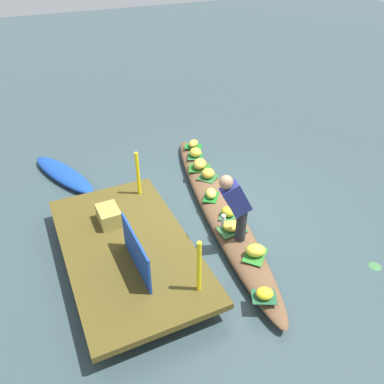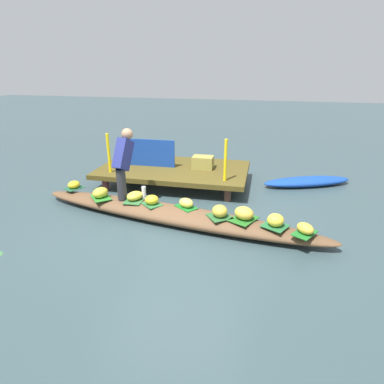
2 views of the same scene
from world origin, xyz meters
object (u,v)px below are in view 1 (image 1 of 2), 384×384
object	(u,v)px
banana_bunch_3	(265,293)
vendor_person	(236,204)
banana_bunch_4	(232,226)
banana_bunch_8	(200,164)
banana_bunch_1	(196,152)
banana_bunch_5	(256,250)
market_banner	(136,252)
moored_boat	(63,174)
banana_bunch_0	(208,173)
banana_bunch_2	(228,212)
banana_bunch_6	(193,143)
banana_bunch_7	(211,193)
vendor_boat	(220,208)
produce_crate	(109,216)
water_bottle	(223,221)

from	to	relation	value
banana_bunch_3	vendor_person	bearing A→B (deg)	-9.43
banana_bunch_4	banana_bunch_8	xyz separation A→B (m)	(1.92, -0.35, 0.02)
banana_bunch_1	banana_bunch_5	size ratio (longest dim) A/B	0.83
banana_bunch_4	banana_bunch_5	world-z (taller)	banana_bunch_5
vendor_person	market_banner	distance (m)	1.58
moored_boat	vendor_person	size ratio (longest dim) A/B	1.63
banana_bunch_0	banana_bunch_8	xyz separation A→B (m)	(0.37, -0.00, 0.00)
banana_bunch_2	market_banner	xyz separation A→B (m)	(-0.61, 1.77, 0.32)
banana_bunch_6	banana_bunch_7	world-z (taller)	banana_bunch_7
banana_bunch_5	moored_boat	bearing A→B (deg)	29.95
banana_bunch_7	vendor_boat	bearing A→B (deg)	-162.63
banana_bunch_1	banana_bunch_8	world-z (taller)	banana_bunch_8
banana_bunch_0	banana_bunch_6	world-z (taller)	banana_bunch_0
banana_bunch_3	produce_crate	distance (m)	2.67
banana_bunch_2	banana_bunch_4	bearing A→B (deg)	161.50
banana_bunch_8	moored_boat	bearing A→B (deg)	64.36
banana_bunch_8	banana_bunch_2	bearing A→B (deg)	171.57
banana_bunch_1	banana_bunch_8	xyz separation A→B (m)	(-0.47, 0.13, 0.00)
vendor_boat	banana_bunch_2	distance (m)	0.44
banana_bunch_4	banana_bunch_8	world-z (taller)	banana_bunch_8
vendor_person	water_bottle	xyz separation A→B (m)	(0.35, -0.01, -0.57)
banana_bunch_4	banana_bunch_2	bearing A→B (deg)	-18.50
banana_bunch_1	banana_bunch_6	xyz separation A→B (m)	(0.41, -0.14, -0.02)
banana_bunch_8	produce_crate	world-z (taller)	produce_crate
vendor_boat	market_banner	size ratio (longest dim) A/B	4.98
banana_bunch_8	banana_bunch_4	bearing A→B (deg)	169.66
vendor_boat	banana_bunch_5	world-z (taller)	banana_bunch_5
vendor_boat	banana_bunch_1	distance (m)	1.69
banana_bunch_4	vendor_person	size ratio (longest dim) A/B	0.26
banana_bunch_5	produce_crate	xyz separation A→B (m)	(1.51, 1.77, 0.15)
vendor_boat	banana_bunch_7	size ratio (longest dim) A/B	20.23
banana_bunch_6	vendor_person	size ratio (longest dim) A/B	0.22
moored_boat	banana_bunch_4	size ratio (longest dim) A/B	6.27
banana_bunch_5	water_bottle	size ratio (longest dim) A/B	1.28
banana_bunch_0	banana_bunch_3	size ratio (longest dim) A/B	1.11
moored_boat	banana_bunch_2	distance (m)	3.57
banana_bunch_1	vendor_person	world-z (taller)	vendor_person
market_banner	vendor_person	bearing A→B (deg)	-89.14
vendor_person	water_bottle	bearing A→B (deg)	-2.44
market_banner	banana_bunch_0	bearing A→B (deg)	-48.95
banana_bunch_1	produce_crate	bearing A→B (deg)	124.17
banana_bunch_4	banana_bunch_7	distance (m)	0.95
vendor_boat	banana_bunch_4	xyz separation A→B (m)	(-0.74, 0.17, 0.21)
banana_bunch_0	banana_bunch_6	size ratio (longest dim) A/B	0.96
vendor_boat	water_bottle	distance (m)	0.70
banana_bunch_7	water_bottle	distance (m)	0.84
produce_crate	banana_bunch_8	bearing A→B (deg)	-63.56
moored_boat	banana_bunch_2	size ratio (longest dim) A/B	8.48
vendor_person	produce_crate	size ratio (longest dim) A/B	2.73
banana_bunch_3	vendor_person	world-z (taller)	vendor_person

